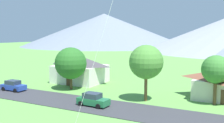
{
  "coord_description": "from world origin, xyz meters",
  "views": [
    {
      "loc": [
        8.54,
        -1.4,
        9.52
      ],
      "look_at": [
        -1.91,
        18.27,
        7.06
      ],
      "focal_mm": 41.66,
      "sensor_mm": 36.0,
      "label": 1
    }
  ],
  "objects_px": {
    "house_left_center": "(80,69)",
    "tree_near_right": "(71,63)",
    "tree_center": "(146,62)",
    "parked_car_blue_mid_east": "(13,86)",
    "tree_right_of_center": "(216,70)",
    "parked_car_green_west_end": "(93,100)"
  },
  "relations": [
    {
      "from": "tree_right_of_center",
      "to": "tree_near_right",
      "type": "bearing_deg",
      "value": -176.47
    },
    {
      "from": "house_left_center",
      "to": "tree_near_right",
      "type": "distance_m",
      "value": 6.74
    },
    {
      "from": "tree_right_of_center",
      "to": "parked_car_blue_mid_east",
      "type": "relative_size",
      "value": 1.57
    },
    {
      "from": "parked_car_green_west_end",
      "to": "parked_car_blue_mid_east",
      "type": "distance_m",
      "value": 16.41
    },
    {
      "from": "tree_right_of_center",
      "to": "parked_car_green_west_end",
      "type": "relative_size",
      "value": 1.55
    },
    {
      "from": "tree_center",
      "to": "tree_right_of_center",
      "type": "relative_size",
      "value": 1.19
    },
    {
      "from": "tree_center",
      "to": "parked_car_blue_mid_east",
      "type": "distance_m",
      "value": 22.36
    },
    {
      "from": "tree_near_right",
      "to": "parked_car_blue_mid_east",
      "type": "distance_m",
      "value": 10.04
    },
    {
      "from": "house_left_center",
      "to": "parked_car_blue_mid_east",
      "type": "xyz_separation_m",
      "value": [
        -5.29,
        -11.46,
        -1.78
      ]
    },
    {
      "from": "tree_near_right",
      "to": "parked_car_green_west_end",
      "type": "distance_m",
      "value": 11.64
    },
    {
      "from": "tree_center",
      "to": "tree_near_right",
      "type": "distance_m",
      "value": 13.88
    },
    {
      "from": "house_left_center",
      "to": "tree_right_of_center",
      "type": "relative_size",
      "value": 1.46
    },
    {
      "from": "tree_near_right",
      "to": "parked_car_blue_mid_east",
      "type": "relative_size",
      "value": 1.7
    },
    {
      "from": "tree_right_of_center",
      "to": "house_left_center",
      "type": "bearing_deg",
      "value": 169.42
    },
    {
      "from": "house_left_center",
      "to": "tree_right_of_center",
      "type": "height_order",
      "value": "tree_right_of_center"
    },
    {
      "from": "tree_right_of_center",
      "to": "parked_car_green_west_end",
      "type": "height_order",
      "value": "tree_right_of_center"
    },
    {
      "from": "tree_center",
      "to": "parked_car_blue_mid_east",
      "type": "bearing_deg",
      "value": -168.72
    },
    {
      "from": "parked_car_green_west_end",
      "to": "parked_car_blue_mid_east",
      "type": "height_order",
      "value": "same"
    },
    {
      "from": "tree_center",
      "to": "tree_near_right",
      "type": "xyz_separation_m",
      "value": [
        -13.79,
        1.13,
        -1.04
      ]
    },
    {
      "from": "tree_right_of_center",
      "to": "tree_near_right",
      "type": "distance_m",
      "value": 22.61
    },
    {
      "from": "parked_car_green_west_end",
      "to": "parked_car_blue_mid_east",
      "type": "xyz_separation_m",
      "value": [
        -16.34,
        1.45,
        0.0
      ]
    },
    {
      "from": "house_left_center",
      "to": "parked_car_blue_mid_east",
      "type": "distance_m",
      "value": 12.75
    }
  ]
}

